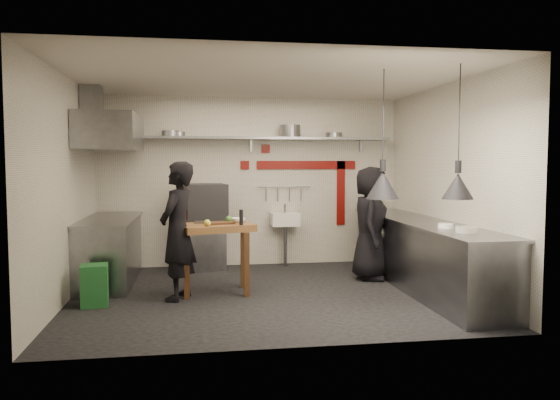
{
  "coord_description": "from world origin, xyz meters",
  "views": [
    {
      "loc": [
        -0.92,
        -7.0,
        1.73
      ],
      "look_at": [
        0.22,
        0.3,
        1.22
      ],
      "focal_mm": 35.0,
      "sensor_mm": 36.0,
      "label": 1
    }
  ],
  "objects": [
    {
      "name": "ceiling",
      "position": [
        0.0,
        0.0,
        2.8
      ],
      "size": [
        5.0,
        5.0,
        0.0
      ],
      "primitive_type": "plane",
      "color": "beige",
      "rests_on": "floor"
    },
    {
      "name": "red_tile_b",
      "position": [
        -0.1,
        2.08,
        1.68
      ],
      "size": [
        0.14,
        0.02,
        0.14
      ],
      "primitive_type": "cube",
      "color": "maroon",
      "rests_on": "wall_back"
    },
    {
      "name": "sink_tap",
      "position": [
        0.55,
        1.92,
        0.96
      ],
      "size": [
        0.03,
        0.03,
        0.14
      ],
      "primitive_type": "cylinder",
      "color": "slate",
      "rests_on": "hand_sink"
    },
    {
      "name": "hood_duct",
      "position": [
        -2.35,
        1.05,
        2.55
      ],
      "size": [
        0.28,
        0.28,
        0.5
      ],
      "primitive_type": "cube",
      "color": "slate",
      "rests_on": "ceiling"
    },
    {
      "name": "prep_table",
      "position": [
        -0.66,
        0.16,
        0.46
      ],
      "size": [
        1.06,
        0.86,
        0.92
      ],
      "primitive_type": null,
      "rotation": [
        0.0,
        0.0,
        0.26
      ],
      "color": "brown",
      "rests_on": "floor"
    },
    {
      "name": "stock_pot",
      "position": [
        0.64,
        1.92,
        2.24
      ],
      "size": [
        0.45,
        0.45,
        0.2
      ],
      "primitive_type": "cylinder",
      "rotation": [
        0.0,
        0.0,
        0.41
      ],
      "color": "slate",
      "rests_on": "back_shelf"
    },
    {
      "name": "veg_ball",
      "position": [
        -0.48,
        0.28,
        0.97
      ],
      "size": [
        0.09,
        0.09,
        0.09
      ],
      "primitive_type": "sphere",
      "rotation": [
        0.0,
        0.0,
        0.01
      ],
      "color": "#428130",
      "rests_on": "prep_table"
    },
    {
      "name": "pan_mid_left",
      "position": [
        -1.18,
        1.92,
        2.18
      ],
      "size": [
        0.26,
        0.26,
        0.07
      ],
      "primitive_type": "cylinder",
      "rotation": [
        0.0,
        0.0,
        -0.09
      ],
      "color": "slate",
      "rests_on": "back_shelf"
    },
    {
      "name": "wall_back",
      "position": [
        0.0,
        2.1,
        1.4
      ],
      "size": [
        5.0,
        0.04,
        2.8
      ],
      "primitive_type": "cube",
      "color": "beige",
      "rests_on": "floor"
    },
    {
      "name": "counter_right_top",
      "position": [
        2.15,
        0.0,
        0.92
      ],
      "size": [
        0.76,
        3.9,
        0.03
      ],
      "primitive_type": "cube",
      "color": "slate",
      "rests_on": "counter_right"
    },
    {
      "name": "heat_lamp_near",
      "position": [
        1.24,
        -0.91,
        2.05
      ],
      "size": [
        0.51,
        0.51,
        1.5
      ],
      "primitive_type": null,
      "rotation": [
        0.0,
        0.0,
        0.4
      ],
      "color": "black",
      "rests_on": "ceiling"
    },
    {
      "name": "counter_right",
      "position": [
        2.15,
        0.0,
        0.45
      ],
      "size": [
        0.7,
        3.8,
        0.9
      ],
      "primitive_type": "cube",
      "color": "slate",
      "rests_on": "floor"
    },
    {
      "name": "counter_left",
      "position": [
        -2.15,
        1.05,
        0.45
      ],
      "size": [
        0.7,
        1.9,
        0.9
      ],
      "primitive_type": "cube",
      "color": "slate",
      "rests_on": "floor"
    },
    {
      "name": "floor",
      "position": [
        0.0,
        0.0,
        0.0
      ],
      "size": [
        5.0,
        5.0,
        0.0
      ],
      "primitive_type": "plane",
      "color": "black",
      "rests_on": "ground"
    },
    {
      "name": "small_bowl_right",
      "position": [
        2.1,
        -0.77,
        0.96
      ],
      "size": [
        0.19,
        0.19,
        0.05
      ],
      "primitive_type": "cylinder",
      "rotation": [
        0.0,
        0.0,
        -0.03
      ],
      "color": "white",
      "rests_on": "counter_right_top"
    },
    {
      "name": "shelf_bracket_left",
      "position": [
        -1.9,
        2.07,
        2.02
      ],
      "size": [
        0.04,
        0.06,
        0.24
      ],
      "primitive_type": "cube",
      "color": "slate",
      "rests_on": "wall_back"
    },
    {
      "name": "green_bin",
      "position": [
        -2.13,
        -0.26,
        0.25
      ],
      "size": [
        0.34,
        0.34,
        0.5
      ],
      "primitive_type": "cube",
      "rotation": [
        0.0,
        0.0,
        0.11
      ],
      "color": "#1B5725",
      "rests_on": "floor"
    },
    {
      "name": "combi_oven",
      "position": [
        -0.77,
        1.77,
        1.09
      ],
      "size": [
        0.74,
        0.7,
        0.58
      ],
      "primitive_type": "cube",
      "rotation": [
        0.0,
        0.0,
        0.17
      ],
      "color": "black",
      "rests_on": "oven_stand"
    },
    {
      "name": "red_band_horiz",
      "position": [
        0.95,
        2.08,
        1.68
      ],
      "size": [
        1.7,
        0.02,
        0.14
      ],
      "primitive_type": "cube",
      "color": "maroon",
      "rests_on": "wall_back"
    },
    {
      "name": "oven_stand",
      "position": [
        -0.8,
        1.81,
        0.4
      ],
      "size": [
        0.72,
        0.68,
        0.8
      ],
      "primitive_type": "cube",
      "rotation": [
        0.0,
        0.0,
        0.17
      ],
      "color": "slate",
      "rests_on": "floor"
    },
    {
      "name": "utensil_rail",
      "position": [
        0.55,
        2.06,
        1.32
      ],
      "size": [
        0.9,
        0.02,
        0.02
      ],
      "primitive_type": "cylinder",
      "rotation": [
        0.0,
        1.57,
        0.0
      ],
      "color": "slate",
      "rests_on": "wall_back"
    },
    {
      "name": "extractor_hood",
      "position": [
        -2.1,
        1.05,
        2.15
      ],
      "size": [
        0.78,
        1.6,
        0.5
      ],
      "primitive_type": "cube",
      "color": "slate",
      "rests_on": "ceiling"
    },
    {
      "name": "chef_right",
      "position": [
        1.63,
        0.69,
        0.83
      ],
      "size": [
        0.78,
        0.95,
        1.66
      ],
      "primitive_type": "imported",
      "rotation": [
        0.0,
        0.0,
        1.22
      ],
      "color": "black",
      "rests_on": "floor"
    },
    {
      "name": "shelf_bracket_mid",
      "position": [
        0.0,
        2.07,
        2.02
      ],
      "size": [
        0.04,
        0.06,
        0.24
      ],
      "primitive_type": "cube",
      "color": "slate",
      "rests_on": "wall_back"
    },
    {
      "name": "steel_tray",
      "position": [
        -0.85,
        0.25,
        0.94
      ],
      "size": [
        0.2,
        0.15,
        0.03
      ],
      "primitive_type": "cube",
      "rotation": [
        0.0,
        0.0,
        -0.21
      ],
      "color": "slate",
      "rests_on": "prep_table"
    },
    {
      "name": "sink_drain",
      "position": [
        0.55,
        1.88,
        0.34
      ],
      "size": [
        0.06,
        0.06,
        0.66
      ],
      "primitive_type": "cylinder",
      "color": "slate",
      "rests_on": "floor"
    },
    {
      "name": "hand_sink",
      "position": [
        0.55,
        1.92,
        0.78
      ],
      "size": [
        0.46,
        0.34,
        0.22
      ],
      "primitive_type": "cube",
      "color": "white",
      "rests_on": "wall_back"
    },
    {
      "name": "red_tile_a",
      "position": [
        0.25,
        2.08,
        1.95
      ],
      "size": [
        0.14,
        0.02,
        0.14
      ],
      "primitive_type": "cube",
      "color": "maroon",
      "rests_on": "wall_back"
    },
    {
      "name": "chef_left",
      "position": [
        -1.15,
        -0.1,
        0.87
      ],
      "size": [
        0.63,
        0.74,
        1.74
      ],
      "primitive_type": "imported",
      "rotation": [
        0.0,
        0.0,
        -1.96
      ],
      "color": "black",
      "rests_on": "floor"
    },
    {
      "name": "wall_left",
      "position": [
        -2.5,
        0.0,
        1.4
      ],
      "size": [
        0.04,
        4.2,
        2.8
      ],
      "primitive_type": "cube",
      "color": "beige",
      "rests_on": "floor"
    },
    {
      "name": "red_band_vert",
      "position": [
        1.55,
        2.08,
        1.2
      ],
      "size": [
        0.14,
        0.02,
        1.1
      ],
      "primitive_type": "cube",
      "color": "maroon",
      "rests_on": "wall_back"
    },
    {
      "name": "back_shelf",
      "position": [
        0.0,
        1.92,
        2.12
      ],
      "size": [
        4.6,
        0.34,
        0.04
      ],
      "primitive_type": "cube",
      "color": "slate",
      "rests_on": "wall_back"
    },
    {
      "name": "pepper_mill",
      "position": [
        -0.34,
        -0.02,
        1.02
      ],
      "size": [
        0.05,
        0.05,
        0.2
      ],
      "primitive_type": "cylinder",
      "rotation": [
        0.0,
        0.0,
        -0.02
      ],
      "color": "black",
      "rests_on": "prep_table"
    },
    {
      "name": "heat_lamp_far",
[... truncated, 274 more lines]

